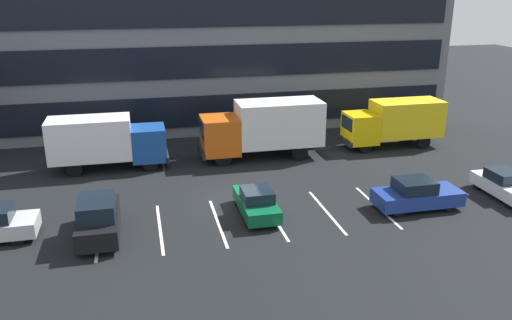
{
  "coord_description": "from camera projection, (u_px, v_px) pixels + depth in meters",
  "views": [
    {
      "loc": [
        -4.82,
        -25.61,
        11.21
      ],
      "look_at": [
        1.6,
        2.22,
        1.4
      ],
      "focal_mm": 36.9,
      "sensor_mm": 36.0,
      "label": 1
    }
  ],
  "objects": [
    {
      "name": "office_building",
      "position": [
        193.0,
        32.0,
        42.47
      ],
      "size": [
        39.65,
        11.17,
        14.4
      ],
      "color": "slate",
      "rests_on": "ground_plane"
    },
    {
      "name": "sedan_white",
      "position": [
        505.0,
        185.0,
        28.47
      ],
      "size": [
        1.69,
        4.03,
        1.44
      ],
      "color": "white",
      "rests_on": "ground_plane"
    },
    {
      "name": "lot_markings",
      "position": [
        246.0,
        220.0,
        25.92
      ],
      "size": [
        14.14,
        5.4,
        0.01
      ],
      "color": "silver",
      "rests_on": "ground_plane"
    },
    {
      "name": "sedan_navy",
      "position": [
        417.0,
        195.0,
        27.01
      ],
      "size": [
        4.44,
        1.86,
        1.59
      ],
      "color": "navy",
      "rests_on": "ground_plane"
    },
    {
      "name": "box_truck_orange",
      "position": [
        264.0,
        127.0,
        34.42
      ],
      "size": [
        8.06,
        2.67,
        3.74
      ],
      "color": "#D85914",
      "rests_on": "ground_plane"
    },
    {
      "name": "suv_black",
      "position": [
        98.0,
        218.0,
        23.89
      ],
      "size": [
        1.82,
        4.29,
        1.94
      ],
      "color": "black",
      "rests_on": "ground_plane"
    },
    {
      "name": "box_truck_blue",
      "position": [
        105.0,
        140.0,
        32.31
      ],
      "size": [
        7.12,
        2.36,
        3.3
      ],
      "color": "#194799",
      "rests_on": "ground_plane"
    },
    {
      "name": "sedan_forest",
      "position": [
        256.0,
        202.0,
        26.27
      ],
      "size": [
        1.67,
        3.99,
        1.43
      ],
      "color": "#0C5933",
      "rests_on": "ground_plane"
    },
    {
      "name": "ground_plane",
      "position": [
        236.0,
        200.0,
        28.27
      ],
      "size": [
        120.0,
        120.0,
        0.0
      ],
      "primitive_type": "plane",
      "color": "black"
    },
    {
      "name": "box_truck_yellow_all",
      "position": [
        395.0,
        121.0,
        36.84
      ],
      "size": [
        7.0,
        2.32,
        3.25
      ],
      "color": "yellow",
      "rests_on": "ground_plane"
    }
  ]
}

